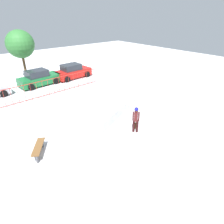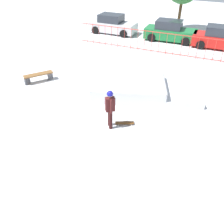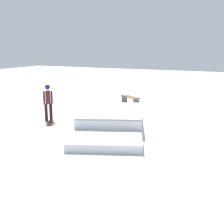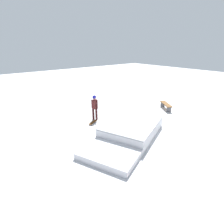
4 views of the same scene
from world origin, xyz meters
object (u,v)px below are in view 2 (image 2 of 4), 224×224
(parked_car_red, at_px, (221,38))
(parked_car_green, at_px, (170,32))
(parked_car_silver, at_px, (113,25))
(skateboard, at_px, (125,123))
(skater, at_px, (110,107))
(skate_ramp, at_px, (138,88))
(park_bench, at_px, (39,76))

(parked_car_red, bearing_deg, parked_car_green, 175.25)
(parked_car_silver, bearing_deg, skateboard, -63.52)
(skater, xyz_separation_m, parked_car_green, (-1.12, 12.59, -0.28))
(skater, height_order, skateboard, skater)
(skater, distance_m, parked_car_red, 12.84)
(skate_ramp, bearing_deg, parked_car_silver, 102.12)
(skateboard, distance_m, park_bench, 6.17)
(skate_ramp, bearing_deg, skateboard, -100.83)
(parked_car_silver, height_order, parked_car_red, same)
(parked_car_silver, xyz_separation_m, parked_car_red, (9.05, 0.18, 0.00))
(skate_ramp, distance_m, parked_car_green, 9.46)
(skater, bearing_deg, park_bench, -58.64)
(skateboard, bearing_deg, parked_car_green, -110.69)
(park_bench, relative_size, parked_car_silver, 0.37)
(parked_car_green, bearing_deg, skate_ramp, -88.53)
(skate_ramp, relative_size, parked_car_red, 1.42)
(skater, relative_size, parked_car_green, 0.41)
(skate_ramp, relative_size, park_bench, 3.85)
(skateboard, bearing_deg, parked_car_silver, -88.67)
(skateboard, xyz_separation_m, parked_car_green, (-1.59, 12.16, 0.65))
(skater, distance_m, parked_car_green, 12.64)
(skater, xyz_separation_m, park_bench, (-5.52, 1.85, -0.65))
(skateboard, height_order, parked_car_silver, parked_car_silver)
(parked_car_red, bearing_deg, skate_ramp, -110.87)
(skater, distance_m, parked_car_silver, 13.86)
(skateboard, bearing_deg, skate_ramp, -107.02)
(skateboard, xyz_separation_m, parked_car_silver, (-6.74, 11.93, 0.65))
(skater, bearing_deg, skateboard, -178.00)
(park_bench, xyz_separation_m, parked_car_green, (4.40, 10.74, 0.37))
(skate_ramp, height_order, parked_car_red, parked_car_red)
(skateboard, relative_size, park_bench, 0.52)
(park_bench, distance_m, parked_car_red, 13.53)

